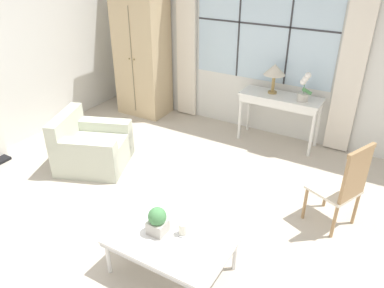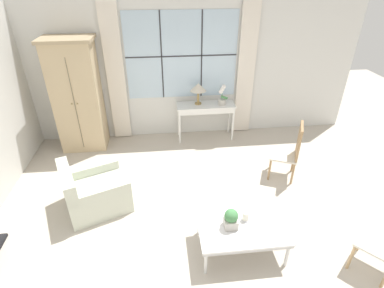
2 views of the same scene
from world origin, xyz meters
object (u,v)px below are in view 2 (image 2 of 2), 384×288
at_px(potted_orchid, 222,97).
at_px(potted_plant_small, 231,219).
at_px(coffee_table, 242,228).
at_px(table_lamp, 198,88).
at_px(armchair_upholstered, 94,192).
at_px(side_chair_wooden, 291,149).
at_px(console_table, 206,108).
at_px(armoire, 78,96).
at_px(pillar_candle, 246,217).

xyz_separation_m(potted_orchid, potted_plant_small, (-0.45, -2.96, -0.40)).
bearing_deg(coffee_table, table_lamp, 93.16).
relative_size(table_lamp, armchair_upholstered, 0.39).
distance_m(side_chair_wooden, coffee_table, 1.90).
bearing_deg(potted_plant_small, side_chair_wooden, 46.83).
bearing_deg(table_lamp, armchair_upholstered, -132.81).
relative_size(console_table, potted_plant_small, 4.40).
xyz_separation_m(table_lamp, side_chair_wooden, (1.38, -1.59, -0.56)).
relative_size(armoire, side_chair_wooden, 2.11).
bearing_deg(console_table, potted_plant_small, -92.50).
bearing_deg(potted_orchid, coffee_table, -95.91).
distance_m(potted_orchid, pillar_candle, 2.92).
height_order(potted_orchid, armchair_upholstered, potted_orchid).
bearing_deg(coffee_table, armoire, 130.26).
relative_size(armoire, potted_orchid, 5.13).
bearing_deg(table_lamp, coffee_table, -86.84).
height_order(armoire, potted_plant_small, armoire).
relative_size(potted_orchid, coffee_table, 0.38).
xyz_separation_m(table_lamp, coffee_table, (0.17, -3.04, -0.75)).
height_order(armchair_upholstered, side_chair_wooden, side_chair_wooden).
xyz_separation_m(side_chair_wooden, potted_plant_small, (-1.36, -1.45, -0.02)).
height_order(potted_orchid, potted_plant_small, potted_orchid).
xyz_separation_m(armoire, armchair_upholstered, (0.49, -1.88, -0.83)).
bearing_deg(pillar_candle, potted_plant_small, -156.82).
relative_size(console_table, side_chair_wooden, 1.17).
height_order(armoire, armchair_upholstered, armoire).
xyz_separation_m(armchair_upholstered, coffee_table, (2.01, -1.06, 0.11)).
distance_m(side_chair_wooden, pillar_candle, 1.77).
height_order(potted_orchid, pillar_candle, potted_orchid).
distance_m(console_table, potted_plant_small, 3.00).
bearing_deg(side_chair_wooden, console_table, 128.27).
height_order(console_table, potted_orchid, potted_orchid).
relative_size(table_lamp, potted_orchid, 1.05).
relative_size(armoire, armchair_upholstered, 1.91).
distance_m(potted_plant_small, pillar_candle, 0.25).
xyz_separation_m(armoire, table_lamp, (2.32, 0.10, 0.03)).
distance_m(armchair_upholstered, potted_plant_small, 2.16).
height_order(armchair_upholstered, coffee_table, armchair_upholstered).
distance_m(armchair_upholstered, pillar_candle, 2.30).
height_order(console_table, potted_plant_small, console_table).
relative_size(console_table, potted_orchid, 2.83).
distance_m(armoire, armchair_upholstered, 2.11).
bearing_deg(armchair_upholstered, console_table, 44.31).
bearing_deg(potted_plant_small, pillar_candle, 23.18).
height_order(console_table, armchair_upholstered, console_table).
bearing_deg(potted_orchid, side_chair_wooden, -59.26).
relative_size(armoire, console_table, 1.81).
bearing_deg(armoire, side_chair_wooden, -21.98).
relative_size(armchair_upholstered, coffee_table, 1.02).
distance_m(potted_orchid, coffee_table, 3.03).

